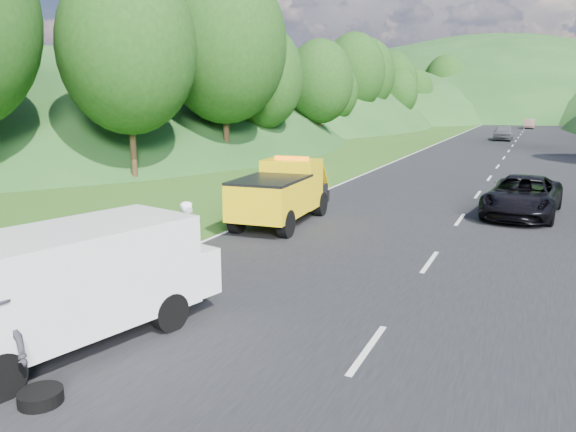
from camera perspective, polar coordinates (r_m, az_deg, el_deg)
The scene contains 15 objects.
ground at distance 13.17m, azimuth -2.12°, elevation -7.77°, with size 320.00×320.00×0.00m, color #38661E.
road_surface at distance 51.35m, azimuth 21.51°, elevation 6.15°, with size 14.00×200.00×0.02m, color black.
tree_line_left at distance 75.34m, azimuth 5.32°, elevation 8.49°, with size 14.00×140.00×14.00m, color #234C16, non-canonical shape.
hills_backdrop at distance 145.87m, azimuth 25.01°, elevation 9.08°, with size 201.00×288.60×44.00m, color #2D5B23, non-canonical shape.
tow_truck at distance 19.96m, azimuth -0.63°, elevation 2.41°, with size 2.37×5.55×2.33m.
white_van at distance 10.78m, azimuth -21.55°, elevation -6.23°, with size 4.00×6.56×2.18m.
woman at distance 15.02m, azimuth -9.87°, elevation -5.45°, with size 0.66×0.49×1.82m, color white.
child at distance 13.15m, azimuth -11.30°, elevation -8.04°, with size 0.51×0.39×1.04m, color tan.
worker at distance 9.98m, azimuth -27.01°, elevation -15.86°, with size 1.12×0.65×1.74m, color black.
suitcase at distance 16.04m, azimuth -19.68°, elevation -3.78°, with size 0.36×0.20×0.58m, color #66664D.
spare_tire at distance 9.47m, azimuth -23.77°, elevation -17.09°, with size 0.65×0.65×0.20m, color black.
passing_suv at distance 23.29m, azimuth 22.59°, elevation 0.01°, with size 2.50×5.42×1.51m, color black.
dist_car_a at distance 64.49m, azimuth 21.01°, elevation 7.19°, with size 1.88×4.66×1.59m, color #4F5154.
dist_car_b at distance 90.34m, azimuth 23.28°, elevation 8.15°, with size 1.47×4.22×1.39m, color brown.
dist_car_c at distance 107.73m, azimuth 23.54°, elevation 8.58°, with size 1.97×4.85×1.41m, color brown.
Camera 1 is at (5.54, -11.10, 4.44)m, focal length 35.00 mm.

